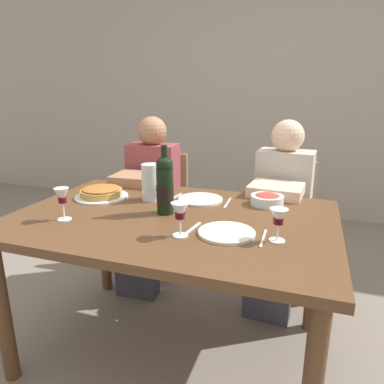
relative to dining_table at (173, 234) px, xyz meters
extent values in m
plane|color=slate|center=(0.00, 0.00, -0.67)|extent=(8.00, 8.00, 0.00)
cube|color=#A3998E|center=(0.00, 2.47, 0.73)|extent=(8.00, 0.10, 2.80)
cube|color=brown|center=(0.00, 0.00, 0.07)|extent=(1.50, 1.00, 0.04)
cylinder|color=brown|center=(-0.67, -0.42, -0.31)|extent=(0.07, 0.07, 0.72)
cylinder|color=brown|center=(-0.67, 0.42, -0.31)|extent=(0.07, 0.07, 0.72)
cylinder|color=brown|center=(0.67, 0.42, -0.31)|extent=(0.07, 0.07, 0.72)
cylinder|color=black|center=(-0.04, 0.02, 0.20)|extent=(0.08, 0.08, 0.22)
sphere|color=black|center=(-0.04, 0.02, 0.33)|extent=(0.08, 0.08, 0.08)
cylinder|color=black|center=(-0.04, 0.02, 0.38)|extent=(0.03, 0.03, 0.08)
cylinder|color=black|center=(-0.04, 0.02, 0.19)|extent=(0.08, 0.08, 0.08)
cylinder|color=silver|center=(-0.20, 0.20, 0.19)|extent=(0.10, 0.10, 0.20)
cylinder|color=silver|center=(-0.20, 0.20, 0.15)|extent=(0.09, 0.09, 0.12)
torus|color=silver|center=(-0.13, 0.20, 0.20)|extent=(0.07, 0.01, 0.07)
cylinder|color=silver|center=(-0.48, 0.14, 0.10)|extent=(0.29, 0.29, 0.01)
cylinder|color=#C18E47|center=(-0.48, 0.14, 0.12)|extent=(0.23, 0.23, 0.03)
ellipsoid|color=#9E6028|center=(-0.48, 0.14, 0.14)|extent=(0.20, 0.20, 0.02)
cylinder|color=silver|center=(0.40, 0.31, 0.12)|extent=(0.17, 0.17, 0.05)
ellipsoid|color=#B2382D|center=(0.40, 0.31, 0.13)|extent=(0.14, 0.14, 0.03)
cylinder|color=silver|center=(-0.45, -0.21, 0.09)|extent=(0.06, 0.06, 0.00)
cylinder|color=silver|center=(-0.45, -0.21, 0.13)|extent=(0.01, 0.01, 0.07)
cone|color=silver|center=(-0.45, -0.21, 0.21)|extent=(0.07, 0.07, 0.07)
cylinder|color=#470A14|center=(-0.45, -0.21, 0.19)|extent=(0.04, 0.04, 0.02)
cylinder|color=silver|center=(0.50, -0.14, 0.09)|extent=(0.06, 0.06, 0.00)
cylinder|color=silver|center=(0.50, -0.14, 0.13)|extent=(0.01, 0.01, 0.07)
cone|color=silver|center=(0.50, -0.14, 0.19)|extent=(0.07, 0.07, 0.06)
cylinder|color=#470A14|center=(0.50, -0.14, 0.18)|extent=(0.04, 0.04, 0.02)
cylinder|color=silver|center=(0.12, -0.21, 0.09)|extent=(0.06, 0.06, 0.00)
cylinder|color=silver|center=(0.12, -0.21, 0.13)|extent=(0.01, 0.01, 0.07)
cone|color=silver|center=(0.12, -0.21, 0.20)|extent=(0.07, 0.07, 0.07)
cylinder|color=#470A14|center=(0.12, -0.21, 0.18)|extent=(0.04, 0.04, 0.02)
cylinder|color=silver|center=(0.05, 0.27, 0.10)|extent=(0.24, 0.24, 0.01)
cylinder|color=silver|center=(0.30, -0.13, 0.10)|extent=(0.24, 0.24, 0.01)
cube|color=silver|center=(-0.10, 0.27, 0.09)|extent=(0.04, 0.16, 0.00)
cube|color=silver|center=(0.20, 0.27, 0.09)|extent=(0.02, 0.18, 0.00)
cube|color=silver|center=(0.45, -0.13, 0.09)|extent=(0.01, 0.18, 0.00)
cube|color=silver|center=(0.15, -0.13, 0.09)|extent=(0.03, 0.16, 0.00)
cube|color=#9E7A51|center=(-0.45, 0.80, -0.21)|extent=(0.42, 0.42, 0.02)
cube|color=#9E7A51|center=(-0.46, 0.98, 0.00)|extent=(0.36, 0.05, 0.40)
cylinder|color=#9E7A51|center=(-0.61, 0.62, -0.44)|extent=(0.04, 0.04, 0.45)
cylinder|color=#9E7A51|center=(-0.27, 0.64, -0.44)|extent=(0.04, 0.04, 0.45)
cylinder|color=#9E7A51|center=(-0.63, 0.96, -0.44)|extent=(0.04, 0.04, 0.45)
cylinder|color=#9E7A51|center=(-0.29, 0.98, -0.44)|extent=(0.04, 0.04, 0.45)
cube|color=#8E3D42|center=(-0.45, 0.76, 0.05)|extent=(0.35, 0.22, 0.50)
sphere|color=#9E7051|center=(-0.45, 0.76, 0.39)|extent=(0.20, 0.20, 0.20)
cube|color=#33333D|center=(-0.44, 0.57, -0.20)|extent=(0.33, 0.40, 0.14)
cube|color=#33333D|center=(-0.43, 0.42, -0.47)|extent=(0.28, 0.13, 0.40)
cube|color=#9E7051|center=(-0.43, 0.48, 0.12)|extent=(0.30, 0.26, 0.06)
cube|color=#9E7A51|center=(0.45, 0.82, -0.21)|extent=(0.43, 0.43, 0.02)
cube|color=#9E7A51|center=(0.47, 1.01, 0.00)|extent=(0.36, 0.06, 0.40)
cylinder|color=#9E7A51|center=(0.27, 0.67, -0.44)|extent=(0.04, 0.04, 0.45)
cylinder|color=#9E7A51|center=(0.61, 0.64, -0.44)|extent=(0.04, 0.04, 0.45)
cylinder|color=#9E7A51|center=(0.29, 1.01, -0.44)|extent=(0.04, 0.04, 0.45)
cylinder|color=#9E7A51|center=(0.63, 0.98, -0.44)|extent=(0.04, 0.04, 0.45)
cube|color=#B7B2A8|center=(0.45, 0.78, 0.05)|extent=(0.36, 0.23, 0.50)
sphere|color=beige|center=(0.45, 0.78, 0.39)|extent=(0.20, 0.20, 0.20)
cube|color=#33333D|center=(0.43, 0.59, -0.20)|extent=(0.34, 0.40, 0.14)
cube|color=#33333D|center=(0.42, 0.44, -0.47)|extent=(0.28, 0.14, 0.40)
cube|color=beige|center=(0.43, 0.50, 0.12)|extent=(0.31, 0.26, 0.06)
camera|label=1|loc=(0.60, -1.45, 0.66)|focal=32.94mm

